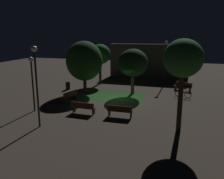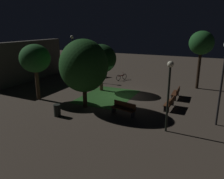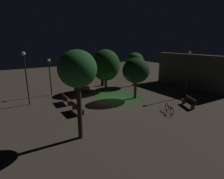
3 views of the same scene
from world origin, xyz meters
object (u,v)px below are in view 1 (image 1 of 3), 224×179
at_px(lamp_post_plaza_east, 32,74).
at_px(trash_bin, 68,85).
at_px(bench_back_row, 69,96).
at_px(tree_tall_center, 183,59).
at_px(tree_back_left, 84,61).
at_px(bench_front_left, 183,86).
at_px(bench_path_side, 83,107).
at_px(lamp_post_plaza_west, 36,74).
at_px(tree_left_canopy, 100,54).
at_px(lamp_post_path_center, 166,56).
at_px(bicycle, 183,94).
at_px(bench_by_lamp, 120,111).
at_px(tree_near_wall, 133,63).

bearing_deg(lamp_post_plaza_east, trash_bin, 96.32).
bearing_deg(bench_back_row, trash_bin, 118.07).
distance_m(tree_tall_center, tree_back_left, 11.85).
bearing_deg(bench_front_left, bench_back_row, -144.32).
height_order(bench_back_row, lamp_post_plaza_east, lamp_post_plaza_east).
distance_m(bench_path_side, lamp_post_plaza_west, 4.64).
bearing_deg(tree_back_left, tree_left_canopy, 89.79).
xyz_separation_m(bench_path_side, tree_tall_center, (6.89, -1.37, 3.91)).
xyz_separation_m(bench_front_left, lamp_post_path_center, (-2.10, 2.31, 2.87)).
height_order(tree_back_left, bicycle, tree_back_left).
bearing_deg(lamp_post_plaza_west, bicycle, 48.73).
xyz_separation_m(bench_front_left, tree_tall_center, (-0.18, -10.99, 3.91)).
xyz_separation_m(bench_path_side, lamp_post_path_center, (4.97, 11.92, 2.87)).
bearing_deg(bench_path_side, tree_left_canopy, 102.51).
bearing_deg(bench_path_side, bench_by_lamp, -0.00).
height_order(bench_back_row, tree_near_wall, tree_near_wall).
xyz_separation_m(bench_front_left, tree_left_canopy, (-9.41, 0.93, 2.95)).
height_order(bench_path_side, lamp_post_path_center, lamp_post_path_center).
xyz_separation_m(bench_by_lamp, tree_left_canopy, (-5.16, 10.55, 2.95)).
xyz_separation_m(tree_left_canopy, lamp_post_plaza_east, (-1.52, -11.02, -0.57)).
bearing_deg(tree_tall_center, bicycle, 88.62).
bearing_deg(trash_bin, tree_back_left, -19.58).
relative_size(tree_left_canopy, trash_bin, 5.49).
relative_size(tree_near_wall, lamp_post_plaza_east, 1.06).
bearing_deg(tree_left_canopy, tree_tall_center, -52.26).
bearing_deg(tree_tall_center, trash_bin, 144.81).
relative_size(tree_tall_center, trash_bin, 6.64).
xyz_separation_m(tree_tall_center, bicycle, (0.20, 8.19, -4.05)).
bearing_deg(tree_near_wall, bicycle, -1.52).
xyz_separation_m(tree_tall_center, tree_back_left, (-9.24, 7.32, -1.21)).
bearing_deg(lamp_post_path_center, bench_by_lamp, -100.23).
bearing_deg(bench_by_lamp, tree_tall_center, -18.60).
bearing_deg(tree_left_canopy, lamp_post_plaza_west, -87.25).
bearing_deg(lamp_post_path_center, bench_front_left, -47.72).
bearing_deg(trash_bin, lamp_post_plaza_west, -73.29).
bearing_deg(bench_back_row, bicycle, 23.02).
height_order(bench_path_side, bench_front_left, same).
relative_size(bench_by_lamp, tree_tall_center, 0.32).
distance_m(tree_left_canopy, trash_bin, 5.36).
distance_m(bench_front_left, tree_left_canopy, 9.90).
bearing_deg(bicycle, lamp_post_path_center, 112.49).
xyz_separation_m(bench_by_lamp, lamp_post_plaza_east, (-6.68, -0.48, 2.38)).
xyz_separation_m(tree_near_wall, lamp_post_path_center, (2.69, 4.98, 0.31)).
xyz_separation_m(bench_front_left, lamp_post_plaza_east, (-10.93, -10.10, 2.38)).
distance_m(tree_left_canopy, lamp_post_path_center, 7.44).
distance_m(bench_path_side, bench_front_left, 11.94).
bearing_deg(bench_front_left, tree_left_canopy, 174.36).
bearing_deg(bench_back_row, lamp_post_plaza_west, -81.98).
relative_size(bench_by_lamp, tree_back_left, 0.35).
relative_size(bench_back_row, tree_tall_center, 0.33).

